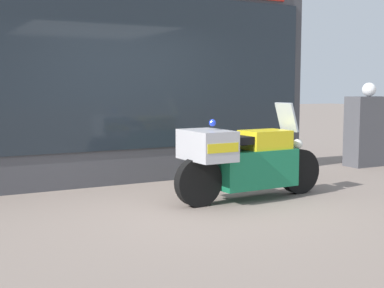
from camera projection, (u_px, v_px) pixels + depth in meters
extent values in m
plane|color=gray|center=(180.00, 207.00, 6.72)|extent=(60.00, 60.00, 0.00)
cube|color=#424247|center=(122.00, 75.00, 8.30)|extent=(6.72, 0.40, 3.38)
cube|color=#1E262D|center=(157.00, 72.00, 8.33)|extent=(5.43, 0.02, 2.38)
cube|color=slate|center=(149.00, 163.00, 8.67)|extent=(5.21, 0.30, 0.55)
cube|color=silver|center=(145.00, 106.00, 8.69)|extent=(5.21, 0.02, 1.34)
cube|color=beige|center=(148.00, 64.00, 8.50)|extent=(5.21, 0.30, 0.02)
cube|color=navy|center=(29.00, 59.00, 7.63)|extent=(0.18, 0.04, 0.06)
cube|color=#C68E19|center=(111.00, 61.00, 8.21)|extent=(0.18, 0.04, 0.06)
cube|color=maroon|center=(183.00, 63.00, 8.78)|extent=(0.18, 0.04, 0.06)
cube|color=black|center=(245.00, 64.00, 9.36)|extent=(0.18, 0.04, 0.06)
cube|color=red|center=(76.00, 142.00, 7.99)|extent=(0.19, 0.01, 0.27)
cube|color=yellow|center=(216.00, 135.00, 9.14)|extent=(0.19, 0.03, 0.27)
cylinder|color=black|center=(299.00, 171.00, 7.58)|extent=(0.64, 0.16, 0.63)
cylinder|color=black|center=(198.00, 182.00, 6.75)|extent=(0.64, 0.16, 0.63)
cube|color=#19754C|center=(254.00, 168.00, 7.17)|extent=(1.15, 0.54, 0.50)
cube|color=yellow|center=(265.00, 141.00, 7.22)|extent=(0.63, 0.47, 0.28)
cube|color=black|center=(239.00, 140.00, 7.00)|extent=(0.67, 0.40, 0.10)
cube|color=#B7B7BC|center=(207.00, 145.00, 6.76)|extent=(0.52, 0.77, 0.38)
cube|color=yellow|center=(207.00, 145.00, 6.76)|extent=(0.47, 0.78, 0.11)
cube|color=#B2BCC6|center=(287.00, 117.00, 7.37)|extent=(0.16, 0.35, 0.40)
sphere|color=white|center=(298.00, 144.00, 7.52)|extent=(0.14, 0.14, 0.14)
sphere|color=blue|center=(212.00, 123.00, 6.77)|extent=(0.09, 0.09, 0.09)
cube|color=#4C4C51|center=(366.00, 131.00, 10.17)|extent=(0.79, 0.41, 1.32)
sphere|color=white|center=(369.00, 90.00, 10.10)|extent=(0.26, 0.26, 0.26)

